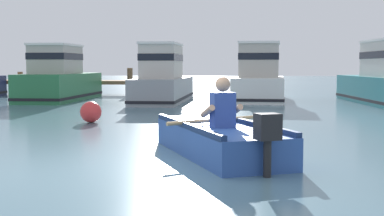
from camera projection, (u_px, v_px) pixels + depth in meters
name	position (u px, v px, depth m)	size (l,w,h in m)	color
ground_plane	(120.00, 164.00, 7.26)	(120.00, 120.00, 0.00)	slate
wooden_dock	(14.00, 82.00, 24.51)	(12.17, 1.64, 1.23)	brown
rowboat_with_person	(217.00, 138.00, 8.05)	(2.30, 3.55, 1.19)	#2D519E
moored_boat_green	(59.00, 79.00, 20.41)	(1.93, 5.36, 2.15)	#287042
moored_boat_grey	(163.00, 80.00, 19.67)	(1.69, 5.94, 2.16)	gray
moored_boat_white	(259.00, 79.00, 20.26)	(2.08, 5.01, 2.22)	white
mooring_buoy	(91.00, 112.00, 12.50)	(0.51, 0.51, 0.51)	red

